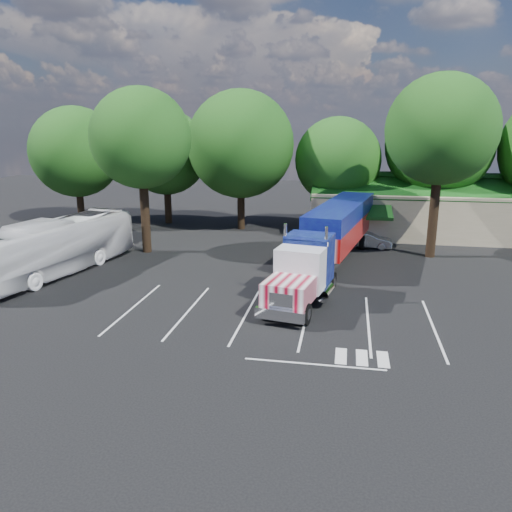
% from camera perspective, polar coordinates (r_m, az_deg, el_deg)
% --- Properties ---
extents(ground, '(120.00, 120.00, 0.00)m').
position_cam_1_polar(ground, '(32.36, 0.95, -2.92)').
color(ground, black).
rests_on(ground, ground).
extents(event_hall, '(24.20, 14.12, 5.55)m').
position_cam_1_polar(event_hall, '(49.58, 20.48, 5.02)').
color(event_hall, tan).
rests_on(event_hall, ground).
extents(tree_row_a, '(9.00, 9.00, 11.68)m').
position_cam_1_polar(tree_row_a, '(54.21, -19.90, 11.11)').
color(tree_row_a, black).
rests_on(tree_row_a, ground).
extents(tree_row_b, '(8.40, 8.40, 11.35)m').
position_cam_1_polar(tree_row_b, '(51.54, -10.29, 11.56)').
color(tree_row_b, black).
rests_on(tree_row_b, ground).
extents(tree_row_c, '(10.00, 10.00, 13.05)m').
position_cam_1_polar(tree_row_c, '(47.71, -1.78, 12.63)').
color(tree_row_c, black).
rests_on(tree_row_c, ground).
extents(tree_row_d, '(8.00, 8.00, 10.60)m').
position_cam_1_polar(tree_row_d, '(48.02, 9.32, 10.72)').
color(tree_row_d, black).
rests_on(tree_row_d, ground).
extents(tree_row_e, '(9.60, 9.60, 12.90)m').
position_cam_1_polar(tree_row_e, '(49.08, 20.20, 11.87)').
color(tree_row_e, black).
rests_on(tree_row_e, ground).
extents(tree_near_left, '(7.60, 7.60, 12.65)m').
position_cam_1_polar(tree_near_left, '(39.60, -13.03, 12.94)').
color(tree_near_left, black).
rests_on(tree_near_left, ground).
extents(tree_near_right, '(8.00, 8.00, 13.50)m').
position_cam_1_polar(tree_near_right, '(39.43, 20.42, 13.35)').
color(tree_near_right, black).
rests_on(tree_near_right, ground).
extents(semi_truck, '(6.53, 21.24, 4.43)m').
position_cam_1_polar(semi_truck, '(35.10, 8.78, 2.55)').
color(semi_truck, black).
rests_on(semi_truck, ground).
extents(woman, '(0.44, 0.65, 1.75)m').
position_cam_1_polar(woman, '(31.89, 3.80, -1.58)').
color(woman, black).
rests_on(woman, ground).
extents(bicycle, '(0.77, 1.98, 1.02)m').
position_cam_1_polar(bicycle, '(34.40, 4.62, -0.99)').
color(bicycle, black).
rests_on(bicycle, ground).
extents(tour_bus, '(5.57, 13.68, 3.71)m').
position_cam_1_polar(tour_bus, '(36.32, -21.88, 1.01)').
color(tour_bus, silver).
rests_on(tour_bus, ground).
extents(silver_sedan, '(4.01, 1.67, 1.29)m').
position_cam_1_polar(silver_sedan, '(41.97, 12.67, 1.77)').
color(silver_sedan, '#979A9E').
rests_on(silver_sedan, ground).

